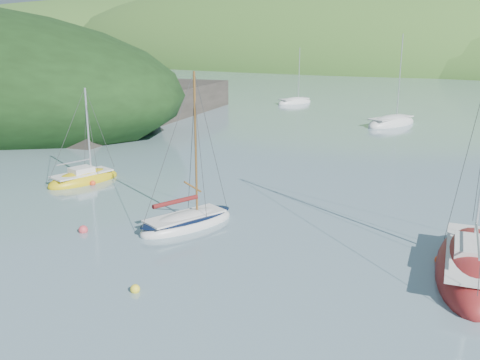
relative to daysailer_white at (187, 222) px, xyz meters
The scene contains 8 objects.
ground 7.48m from the daysailer_white, 73.31° to the right, with size 700.00×700.00×0.00m, color #73949F.
shoreline_hills 165.43m from the daysailer_white, 92.60° to the left, with size 690.00×135.00×56.00m.
daysailer_white is the anchor object (origin of this frame).
sloop_red 14.17m from the daysailer_white, ahead, with size 4.33×9.24×13.15m.
sailboat_yellow 11.98m from the daysailer_white, 162.57° to the left, with size 3.22×5.68×7.10m.
distant_sloop_a 38.40m from the daysailer_white, 88.89° to the left, with size 5.22×8.08×10.88m.
distant_sloop_c 53.27m from the daysailer_white, 108.38° to the left, with size 4.39×6.50×8.77m.
mooring_buoys 1.83m from the daysailer_white, 106.54° to the right, with size 23.35×10.99×0.49m.
Camera 1 is at (13.95, -14.79, 10.00)m, focal length 40.00 mm.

